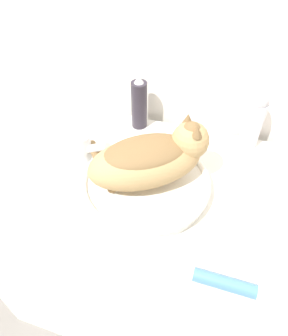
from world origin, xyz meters
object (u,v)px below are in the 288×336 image
object	(u,v)px
cat	(151,157)
hairspray_can_black	(139,104)
faucet	(85,149)
lotion_bottle_white	(254,121)
cream_tube	(229,284)

from	to	relation	value
cat	hairspray_can_black	size ratio (longest dim) A/B	1.97
faucet	hairspray_can_black	world-z (taller)	hairspray_can_black
hairspray_can_black	lotion_bottle_white	bearing A→B (deg)	0.00
lotion_bottle_white	hairspray_can_black	xyz separation A→B (m)	(-0.38, 0.00, -0.01)
hairspray_can_black	faucet	bearing A→B (deg)	-110.67
cat	cream_tube	size ratio (longest dim) A/B	2.44
lotion_bottle_white	faucet	bearing A→B (deg)	-152.74
cat	hairspray_can_black	bearing A→B (deg)	78.78
hairspray_can_black	cat	bearing A→B (deg)	-65.92
hairspray_can_black	cream_tube	size ratio (longest dim) A/B	1.24
faucet	lotion_bottle_white	distance (m)	0.53
cream_tube	cat	bearing A→B (deg)	137.55
lotion_bottle_white	cream_tube	world-z (taller)	lotion_bottle_white
cat	hairspray_can_black	distance (m)	0.30
faucet	hairspray_can_black	distance (m)	0.26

